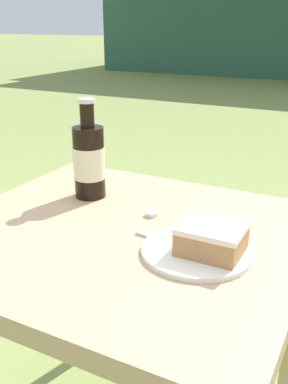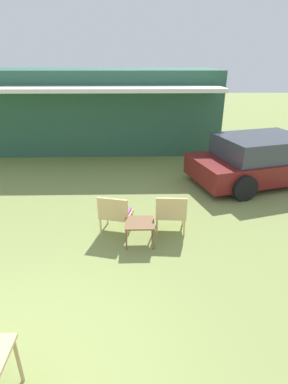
# 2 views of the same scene
# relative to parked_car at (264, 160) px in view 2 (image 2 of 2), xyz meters

# --- Properties ---
(cabin_building) EXTENTS (9.96, 4.99, 2.87)m
(cabin_building) POSITION_rel_parked_car_xyz_m (-5.56, 4.29, 0.81)
(cabin_building) COLOR #2D5B47
(cabin_building) RESTS_ON ground_plane
(parked_car) EXTENTS (4.47, 2.89, 1.31)m
(parked_car) POSITION_rel_parked_car_xyz_m (0.00, 0.00, 0.00)
(parked_car) COLOR maroon
(parked_car) RESTS_ON ground_plane
(wicker_chair_cushioned) EXTENTS (0.69, 0.60, 0.81)m
(wicker_chair_cushioned) POSITION_rel_parked_car_xyz_m (-3.98, -2.66, -0.19)
(wicker_chair_cushioned) COLOR tan
(wicker_chair_cushioned) RESTS_ON ground_plane
(wicker_chair_plain) EXTENTS (0.63, 0.51, 0.81)m
(wicker_chair_plain) POSITION_rel_parked_car_xyz_m (-2.88, -2.68, -0.18)
(wicker_chair_plain) COLOR tan
(wicker_chair_plain) RESTS_ON ground_plane
(garden_side_table) EXTENTS (0.54, 0.51, 0.45)m
(garden_side_table) POSITION_rel_parked_car_xyz_m (-3.49, -3.06, -0.24)
(garden_side_table) COLOR brown
(garden_side_table) RESTS_ON ground_plane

